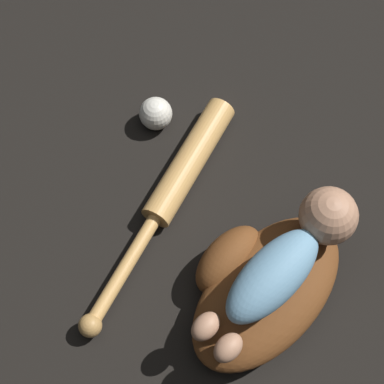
{
  "coord_description": "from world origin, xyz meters",
  "views": [
    {
      "loc": [
        -0.28,
        -0.31,
        1.24
      ],
      "look_at": [
        -0.03,
        0.2,
        0.08
      ],
      "focal_mm": 60.0,
      "sensor_mm": 36.0,
      "label": 1
    }
  ],
  "objects_px": {
    "baseball": "(156,114)",
    "baseball_glove": "(261,286)",
    "baby_figure": "(291,256)",
    "baseball_bat": "(176,184)"
  },
  "relations": [
    {
      "from": "baseball_bat",
      "to": "baseball",
      "type": "distance_m",
      "value": 0.18
    },
    {
      "from": "baseball_glove",
      "to": "baseball",
      "type": "bearing_deg",
      "value": 91.48
    },
    {
      "from": "baseball_glove",
      "to": "baseball",
      "type": "xyz_separation_m",
      "value": [
        -0.01,
        0.45,
        -0.02
      ]
    },
    {
      "from": "baseball",
      "to": "baby_figure",
      "type": "bearing_deg",
      "value": -81.85
    },
    {
      "from": "baby_figure",
      "to": "baseball_bat",
      "type": "xyz_separation_m",
      "value": [
        -0.1,
        0.28,
        -0.12
      ]
    },
    {
      "from": "baseball_glove",
      "to": "baby_figure",
      "type": "height_order",
      "value": "baby_figure"
    },
    {
      "from": "baseball_bat",
      "to": "baby_figure",
      "type": "bearing_deg",
      "value": -70.34
    },
    {
      "from": "baseball",
      "to": "baseball_glove",
      "type": "bearing_deg",
      "value": -88.52
    },
    {
      "from": "baseball_glove",
      "to": "baby_figure",
      "type": "bearing_deg",
      "value": 1.79
    },
    {
      "from": "baby_figure",
      "to": "baseball_bat",
      "type": "distance_m",
      "value": 0.32
    }
  ]
}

